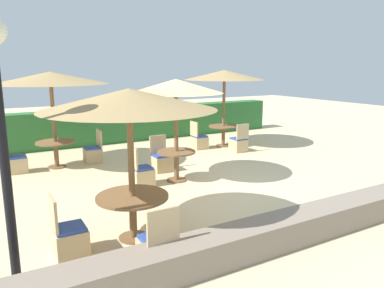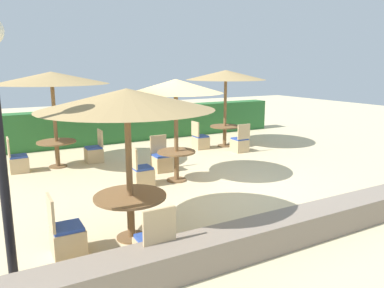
{
  "view_description": "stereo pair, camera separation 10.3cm",
  "coord_description": "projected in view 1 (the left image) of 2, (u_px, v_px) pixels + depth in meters",
  "views": [
    {
      "loc": [
        -4.34,
        -7.01,
        2.74
      ],
      "look_at": [
        0.0,
        0.6,
        0.9
      ],
      "focal_mm": 35.0,
      "sensor_mm": 36.0,
      "label": 1
    },
    {
      "loc": [
        -4.25,
        -7.06,
        2.74
      ],
      "look_at": [
        0.0,
        0.6,
        0.9
      ],
      "focal_mm": 35.0,
      "sensor_mm": 36.0,
      "label": 2
    }
  ],
  "objects": [
    {
      "name": "ground_plane",
      "position": [
        205.0,
        187.0,
        8.63
      ],
      "size": [
        40.0,
        40.0,
        0.0
      ],
      "primitive_type": "plane",
      "color": "beige"
    },
    {
      "name": "hedge_row",
      "position": [
        118.0,
        125.0,
        13.64
      ],
      "size": [
        13.0,
        0.7,
        1.23
      ],
      "primitive_type": "cube",
      "color": "#2D6B33",
      "rests_on": "ground_plane"
    },
    {
      "name": "stone_border",
      "position": [
        303.0,
        225.0,
        6.02
      ],
      "size": [
        10.0,
        0.56,
        0.45
      ],
      "primitive_type": "cube",
      "color": "gray",
      "rests_on": "ground_plane"
    },
    {
      "name": "parasol_back_left",
      "position": [
        50.0,
        78.0,
        9.79
      ],
      "size": [
        2.99,
        2.99,
        2.59
      ],
      "color": "brown",
      "rests_on": "ground_plane"
    },
    {
      "name": "round_table_back_left",
      "position": [
        56.0,
        147.0,
        10.17
      ],
      "size": [
        1.04,
        1.04,
        0.72
      ],
      "color": "brown",
      "rests_on": "ground_plane"
    },
    {
      "name": "patio_chair_back_left_west",
      "position": [
        17.0,
        163.0,
        9.72
      ],
      "size": [
        0.46,
        0.46,
        0.93
      ],
      "rotation": [
        0.0,
        0.0,
        -1.57
      ],
      "color": "tan",
      "rests_on": "ground_plane"
    },
    {
      "name": "patio_chair_back_left_east",
      "position": [
        93.0,
        153.0,
        10.78
      ],
      "size": [
        0.46,
        0.46,
        0.93
      ],
      "rotation": [
        0.0,
        0.0,
        1.57
      ],
      "color": "tan",
      "rests_on": "ground_plane"
    },
    {
      "name": "parasol_center",
      "position": [
        176.0,
        87.0,
        8.64
      ],
      "size": [
        2.21,
        2.21,
        2.44
      ],
      "color": "brown",
      "rests_on": "ground_plane"
    },
    {
      "name": "round_table_center",
      "position": [
        176.0,
        159.0,
        8.99
      ],
      "size": [
        0.92,
        0.92,
        0.74
      ],
      "color": "brown",
      "rests_on": "ground_plane"
    },
    {
      "name": "patio_chair_center_west",
      "position": [
        142.0,
        175.0,
        8.66
      ],
      "size": [
        0.46,
        0.46,
        0.93
      ],
      "rotation": [
        0.0,
        0.0,
        -1.57
      ],
      "color": "tan",
      "rests_on": "ground_plane"
    },
    {
      "name": "patio_chair_center_north",
      "position": [
        161.0,
        161.0,
        9.88
      ],
      "size": [
        0.46,
        0.46,
        0.93
      ],
      "rotation": [
        0.0,
        0.0,
        3.14
      ],
      "color": "tan",
      "rests_on": "ground_plane"
    },
    {
      "name": "parasol_back_right",
      "position": [
        224.0,
        75.0,
        12.5
      ],
      "size": [
        2.68,
        2.68,
        2.59
      ],
      "color": "brown",
      "rests_on": "ground_plane"
    },
    {
      "name": "round_table_back_right",
      "position": [
        223.0,
        130.0,
        12.88
      ],
      "size": [
        1.01,
        1.01,
        0.71
      ],
      "color": "brown",
      "rests_on": "ground_plane"
    },
    {
      "name": "patio_chair_back_right_south",
      "position": [
        239.0,
        144.0,
        12.1
      ],
      "size": [
        0.46,
        0.46,
        0.93
      ],
      "color": "tan",
      "rests_on": "ground_plane"
    },
    {
      "name": "patio_chair_back_right_west",
      "position": [
        199.0,
        141.0,
        12.53
      ],
      "size": [
        0.46,
        0.46,
        0.93
      ],
      "rotation": [
        0.0,
        0.0,
        -1.57
      ],
      "color": "tan",
      "rests_on": "ground_plane"
    },
    {
      "name": "parasol_front_left",
      "position": [
        129.0,
        100.0,
        5.6
      ],
      "size": [
        2.67,
        2.67,
        2.41
      ],
      "color": "brown",
      "rests_on": "ground_plane"
    },
    {
      "name": "round_table_front_left",
      "position": [
        133.0,
        204.0,
        5.94
      ],
      "size": [
        1.15,
        1.15,
        0.73
      ],
      "color": "brown",
      "rests_on": "ground_plane"
    },
    {
      "name": "patio_chair_front_left_south",
      "position": [
        158.0,
        250.0,
        5.13
      ],
      "size": [
        0.46,
        0.46,
        0.93
      ],
      "color": "tan",
      "rests_on": "ground_plane"
    },
    {
      "name": "patio_chair_front_left_west",
      "position": [
        69.0,
        238.0,
        5.47
      ],
      "size": [
        0.46,
        0.46,
        0.93
      ],
      "rotation": [
        0.0,
        0.0,
        -1.57
      ],
      "color": "tan",
      "rests_on": "ground_plane"
    }
  ]
}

